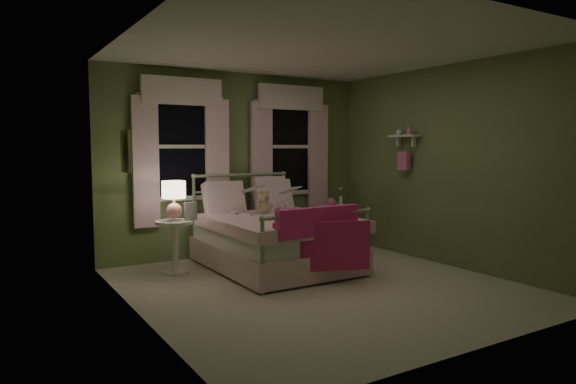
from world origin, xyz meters
TOP-DOWN VIEW (x-y plane):
  - room_shell at (0.00, 0.00)m, footprint 4.20×4.20m
  - bed at (-0.00, 1.03)m, footprint 1.58×2.04m
  - pink_throw at (-0.01, 0.02)m, footprint 1.10×0.42m
  - child_left at (-0.29, 1.46)m, footprint 0.26×0.18m
  - child_right at (0.27, 1.46)m, footprint 0.38×0.33m
  - book_left at (-0.29, 1.21)m, footprint 0.23×0.17m
  - book_right at (0.27, 1.21)m, footprint 0.22×0.17m
  - teddy_bear at (-0.01, 1.31)m, footprint 0.24×0.20m
  - nightstand_left at (-1.19, 1.41)m, footprint 0.46×0.46m
  - table_lamp at (-1.19, 1.41)m, footprint 0.29×0.29m
  - book_nightstand at (-1.09, 1.33)m, footprint 0.17×0.23m
  - nightstand_right at (1.46, 1.67)m, footprint 0.50×0.40m
  - pink_toy at (1.36, 1.66)m, footprint 0.14×0.20m
  - bud_vase at (1.58, 1.72)m, footprint 0.06×0.06m
  - window_left at (-0.85, 2.03)m, footprint 1.34×0.13m
  - window_right at (0.85, 2.03)m, footprint 1.34×0.13m
  - wall_shelf at (1.90, 0.70)m, footprint 0.15×0.50m
  - framed_picture at (-1.95, 0.60)m, footprint 0.03×0.32m

SIDE VIEW (x-z plane):
  - bed at x=0.00m, z-range -0.22..0.97m
  - nightstand_left at x=-1.19m, z-range 0.09..0.74m
  - nightstand_right at x=1.46m, z-range 0.23..0.87m
  - pink_throw at x=-0.01m, z-range 0.26..0.96m
  - book_nightstand at x=-1.09m, z-range 0.65..0.67m
  - pink_toy at x=1.36m, z-range 0.64..0.78m
  - bud_vase at x=1.58m, z-range 0.65..0.93m
  - teddy_bear at x=-0.01m, z-range 0.63..0.95m
  - child_right at x=0.27m, z-range 0.57..1.25m
  - child_left at x=-0.29m, z-range 0.57..1.26m
  - book_right at x=0.27m, z-range 0.79..1.05m
  - table_lamp at x=-1.19m, z-range 0.72..1.19m
  - book_left at x=-0.29m, z-range 0.83..1.09m
  - room_shell at x=0.00m, z-range -0.80..3.40m
  - framed_picture at x=-1.95m, z-range 1.29..1.71m
  - wall_shelf at x=1.90m, z-range 1.22..1.82m
  - window_left at x=-0.85m, z-range 0.64..2.60m
  - window_right at x=0.85m, z-range 0.64..2.60m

